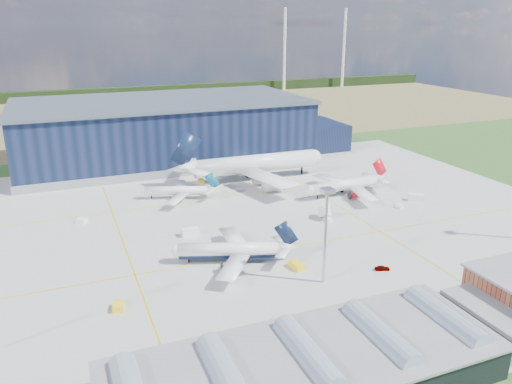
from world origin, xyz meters
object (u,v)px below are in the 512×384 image
gse_van_c (495,280)px  gse_tug_a (297,265)px  gse_tug_b (118,307)px  gse_van_b (416,197)px  car_b (471,295)px  hangar (170,132)px  airliner_widebody (256,154)px  gse_tug_c (201,181)px  gse_van_a (190,232)px  gse_cart_b (81,221)px  light_mast_center (326,221)px  car_a (382,268)px  airliner_regional (176,186)px  airliner_red (344,179)px  gse_cart_a (399,206)px  airstair (324,214)px  airliner_navy (229,243)px

gse_van_c → gse_tug_a: bearing=54.1°
gse_tug_b → gse_van_c: gse_van_c is taller
gse_van_b → car_b: bearing=-172.1°
gse_van_b → gse_van_c: bearing=-165.2°
hangar → airliner_widebody: (22.97, -44.78, -1.57)m
gse_tug_b → gse_tug_c: (40.71, 78.79, 0.04)m
gse_van_a → gse_cart_b: gse_van_a is taller
light_mast_center → gse_tug_c: bearing=93.3°
hangar → car_a: 127.70m
airliner_regional → car_a: 78.09m
airliner_red → gse_cart_a: bearing=115.1°
car_a → gse_cart_b: bearing=66.2°
airliner_widebody → car_a: 80.82m
light_mast_center → airliner_red: 64.81m
airliner_regional → gse_tug_c: bearing=-110.3°
airliner_red → airstair: size_ratio=7.13×
gse_tug_a → car_a: bearing=-33.7°
airliner_regional → car_a: (33.90, -70.24, -3.92)m
gse_tug_a → car_b: 39.64m
airliner_widebody → airliner_regional: (-33.42, -10.03, -5.50)m
gse_cart_b → airliner_navy: bearing=-103.9°
airstair → gse_tug_c: bearing=120.6°
gse_cart_a → gse_van_b: (9.46, 3.42, 0.58)m
airliner_red → car_a: size_ratio=9.56×
hangar → gse_tug_a: bearing=-87.7°
hangar → gse_van_a: 88.74m
airliner_red → gse_van_a: airliner_red is taller
airliner_widebody → car_a: airliner_widebody is taller
gse_cart_b → gse_tug_c: bearing=-22.7°
airliner_red → airliner_regional: airliner_red is taller
hangar → gse_cart_b: 78.91m
airstair → car_b: bearing=-78.3°
gse_tug_a → gse_van_b: gse_van_b is taller
light_mast_center → car_b: 35.62m
airliner_navy → airliner_red: size_ratio=0.94×
gse_cart_b → airstair: size_ratio=0.67×
airliner_regional → airstair: (37.53, -35.19, -2.98)m
airliner_navy → airliner_regional: (-0.88, 52.00, -0.77)m
airliner_regional → gse_cart_a: bearing=171.8°
gse_tug_b → gse_van_b: (102.57, 31.68, 0.47)m
light_mast_center → gse_tug_a: 17.08m
gse_van_a → airstair: (41.45, -3.07, 0.48)m
gse_van_a → gse_van_b: 78.49m
gse_van_a → airstair: bearing=-95.8°
gse_tug_a → gse_van_c: size_ratio=0.75×
gse_van_a → car_a: gse_van_a is taller
gse_tug_a → gse_van_a: 34.99m
hangar → car_a: (23.46, -125.05, -11.00)m
hangar → gse_van_b: 108.80m
airstair → car_b: 53.28m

